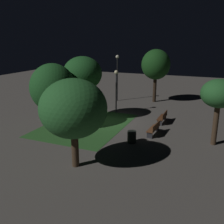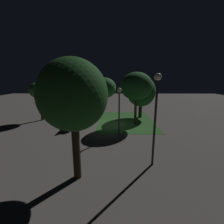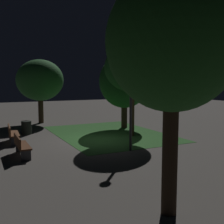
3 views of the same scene
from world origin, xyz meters
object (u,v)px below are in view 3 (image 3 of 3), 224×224
bench_corner (21,145)px  tree_tall_center (132,68)px  tree_near_wall (173,43)px  trash_bin (26,128)px  lamp_post_plaza_west (131,91)px  bench_front_left (12,133)px  tree_left_canopy (40,80)px  tree_back_right (124,81)px

bench_corner → tree_tall_center: (-1.69, 6.35, 3.39)m
tree_near_wall → trash_bin: 12.34m
tree_near_wall → lamp_post_plaza_west: size_ratio=1.43×
bench_front_left → trash_bin: 2.21m
tree_tall_center → lamp_post_plaza_west: size_ratio=1.34×
bench_front_left → tree_left_canopy: 7.28m
tree_tall_center → lamp_post_plaza_west: (2.90, -1.77, -1.16)m
bench_front_left → tree_left_canopy: tree_left_canopy is taller
tree_tall_center → trash_bin: 7.13m
bench_corner → lamp_post_plaza_west: (1.21, 4.58, 2.23)m
trash_bin → lamp_post_plaza_west: bearing=30.2°
tree_tall_center → lamp_post_plaza_west: tree_tall_center is taller
tree_near_wall → tree_back_right: (-11.26, 4.97, -0.86)m
lamp_post_plaza_west → bench_front_left: bearing=-132.2°
tree_back_right → trash_bin: (-0.47, -6.32, -2.71)m
tree_near_wall → lamp_post_plaza_west: 6.18m
bench_corner → tree_left_canopy: bearing=163.0°
bench_front_left → tree_near_wall: tree_near_wall is taller
bench_front_left → tree_left_canopy: size_ratio=0.39×
tree_back_right → tree_left_canopy: (-4.68, -4.57, 0.07)m
tree_back_right → tree_left_canopy: size_ratio=1.04×
tree_near_wall → tree_tall_center: size_ratio=1.06×
bench_corner → trash_bin: size_ratio=2.29×
bench_corner → tree_near_wall: (6.84, 2.37, 3.49)m
tree_near_wall → tree_left_canopy: bearing=178.5°
tree_left_canopy → trash_bin: (4.21, -1.76, -2.79)m
tree_back_right → trash_bin: 6.90m
tree_near_wall → trash_bin: bearing=-173.4°
bench_front_left → lamp_post_plaza_west: (4.15, 4.58, 2.23)m
bench_front_left → tree_left_canopy: (-6.17, 2.78, 2.70)m
bench_front_left → tree_near_wall: (9.78, 2.37, 3.49)m
bench_corner → tree_near_wall: tree_near_wall is taller
tree_left_canopy → trash_bin: tree_left_canopy is taller
tree_tall_center → trash_bin: bearing=-121.0°
bench_front_left → trash_bin: bench_front_left is taller
bench_corner → lamp_post_plaza_west: 5.23m
tree_left_canopy → tree_back_right: bearing=44.3°
bench_corner → tree_left_canopy: size_ratio=0.38×
bench_front_left → trash_bin: bearing=152.5°
bench_corner → lamp_post_plaza_west: size_ratio=0.46×
lamp_post_plaza_west → tree_near_wall: bearing=-21.4°
bench_corner → tree_near_wall: size_ratio=0.32×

